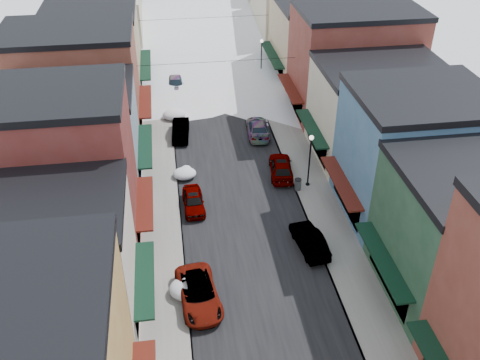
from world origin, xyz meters
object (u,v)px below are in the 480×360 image
object	(u,v)px
car_white_suv	(199,294)
streetlamp_near	(310,154)
car_silver_sedan	(193,201)
trash_can	(298,184)
car_dark_hatch	(181,130)
car_green_sedan	(309,240)

from	to	relation	value
car_white_suv	streetlamp_near	size ratio (longest dim) A/B	1.11
car_silver_sedan	trash_can	world-z (taller)	car_silver_sedan
car_white_suv	streetlamp_near	xyz separation A→B (m)	(10.54, 12.28, 2.49)
car_dark_hatch	streetlamp_near	bearing A→B (deg)	-39.83
car_silver_sedan	streetlamp_near	distance (m)	10.59
car_white_suv	car_silver_sedan	size ratio (longest dim) A/B	1.30
streetlamp_near	car_silver_sedan	bearing A→B (deg)	-170.05
car_green_sedan	car_silver_sedan	bearing A→B (deg)	-44.93
car_white_suv	trash_can	bearing A→B (deg)	44.34
car_white_suv	streetlamp_near	world-z (taller)	streetlamp_near
trash_can	streetlamp_near	bearing A→B (deg)	29.15
car_dark_hatch	car_green_sedan	distance (m)	20.46
car_dark_hatch	streetlamp_near	world-z (taller)	streetlamp_near
car_silver_sedan	car_green_sedan	distance (m)	10.32
car_white_suv	car_silver_sedan	world-z (taller)	car_white_suv
car_dark_hatch	trash_can	xyz separation A→B (m)	(9.50, -11.08, -0.08)
car_white_suv	car_green_sedan	bearing A→B (deg)	19.58
car_dark_hatch	car_green_sedan	xyz separation A→B (m)	(8.60, -18.56, 0.01)
car_dark_hatch	car_green_sedan	size ratio (longest dim) A/B	0.98
car_dark_hatch	car_silver_sedan	bearing A→B (deg)	-83.00
car_silver_sedan	car_green_sedan	world-z (taller)	car_green_sedan
car_silver_sedan	car_dark_hatch	bearing A→B (deg)	90.18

